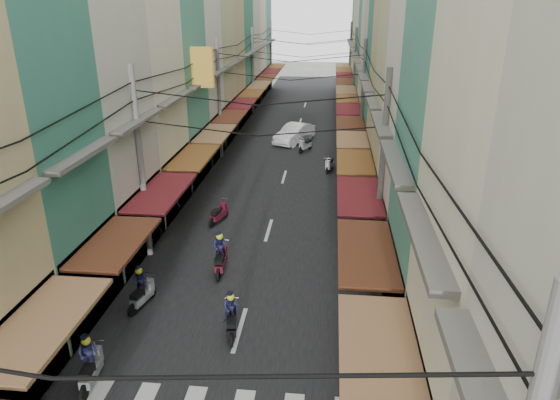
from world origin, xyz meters
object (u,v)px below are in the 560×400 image
Objects in this scene: white_car at (294,142)px; market_umbrella at (446,331)px; traffic_sign at (412,298)px; bicycle at (397,304)px.

white_car is 2.01× the size of market_umbrella.
market_umbrella reaches higher than white_car.
market_umbrella is at bearing -52.74° from white_car.
white_car is at bearing 102.69° from market_umbrella.
white_car is 26.06m from traffic_sign.
traffic_sign reaches higher than bicycle.
traffic_sign is at bearing 112.39° from market_umbrella.
traffic_sign is (5.41, -25.39, 2.19)m from white_car.
white_car is 27.78m from market_umbrella.
white_car is 1.71× the size of traffic_sign.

